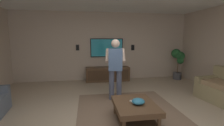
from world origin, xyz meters
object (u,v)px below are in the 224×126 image
(potted_plant_tall, at_px, (178,60))
(wall_speaker_right, at_px, (78,48))
(vase_round, at_px, (115,64))
(bowl, at_px, (138,101))
(tv, at_px, (107,48))
(coffee_table, at_px, (135,108))
(media_console, at_px, (108,74))
(person_standing, at_px, (115,66))
(wall_speaker_left, at_px, (133,48))
(remote_white, at_px, (133,102))

(potted_plant_tall, relative_size, wall_speaker_right, 5.63)
(potted_plant_tall, xyz_separation_m, wall_speaker_right, (0.43, 4.00, 0.50))
(potted_plant_tall, height_order, vase_round, potted_plant_tall)
(bowl, relative_size, wall_speaker_right, 1.13)
(tv, distance_m, bowl, 3.65)
(coffee_table, relative_size, tv, 0.77)
(media_console, height_order, tv, tv)
(bowl, bearing_deg, vase_round, -2.09)
(coffee_table, height_order, vase_round, vase_round)
(vase_round, relative_size, wall_speaker_right, 1.00)
(media_console, height_order, vase_round, vase_round)
(media_console, distance_m, vase_round, 0.48)
(tv, distance_m, person_standing, 2.26)
(potted_plant_tall, relative_size, vase_round, 5.63)
(person_standing, bearing_deg, wall_speaker_left, -17.29)
(wall_speaker_left, bearing_deg, tv, 90.70)
(remote_white, bearing_deg, coffee_table, 32.88)
(potted_plant_tall, bearing_deg, vase_round, 86.73)
(potted_plant_tall, bearing_deg, wall_speaker_left, 76.36)
(wall_speaker_left, xyz_separation_m, wall_speaker_right, (0.00, 2.22, 0.02))
(remote_white, bearing_deg, vase_round, 158.52)
(coffee_table, height_order, potted_plant_tall, potted_plant_tall)
(tv, bearing_deg, wall_speaker_right, -90.66)
(potted_plant_tall, xyz_separation_m, wall_speaker_left, (0.43, 1.78, 0.48))
(media_console, xyz_separation_m, bowl, (-3.31, -0.16, 0.18))
(wall_speaker_left, bearing_deg, vase_round, 109.86)
(coffee_table, distance_m, remote_white, 0.13)
(media_console, bearing_deg, tv, -180.00)
(wall_speaker_right, bearing_deg, coffee_table, -160.27)
(bowl, relative_size, remote_white, 1.66)
(remote_white, xyz_separation_m, wall_speaker_right, (3.47, 1.22, 0.90))
(coffee_table, bearing_deg, wall_speaker_right, 19.73)
(remote_white, distance_m, wall_speaker_right, 3.79)
(bowl, distance_m, wall_speaker_left, 3.77)
(media_console, xyz_separation_m, potted_plant_tall, (-0.18, -2.86, 0.54))
(bowl, xyz_separation_m, wall_speaker_left, (3.56, -0.91, 0.83))
(person_standing, height_order, potted_plant_tall, person_standing)
(tv, relative_size, bowl, 5.19)
(bowl, bearing_deg, remote_white, 43.42)
(media_console, distance_m, wall_speaker_right, 1.56)
(potted_plant_tall, distance_m, remote_white, 4.14)
(person_standing, xyz_separation_m, remote_white, (-1.22, -0.13, -0.52))
(vase_round, bearing_deg, wall_speaker_left, -70.14)
(bowl, height_order, wall_speaker_right, wall_speaker_right)
(remote_white, bearing_deg, tv, 163.48)
(bowl, relative_size, vase_round, 1.13)
(person_standing, distance_m, vase_round, 2.01)
(wall_speaker_right, bearing_deg, vase_round, -101.36)
(coffee_table, xyz_separation_m, tv, (3.49, 0.12, 1.00))
(person_standing, height_order, bowl, person_standing)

